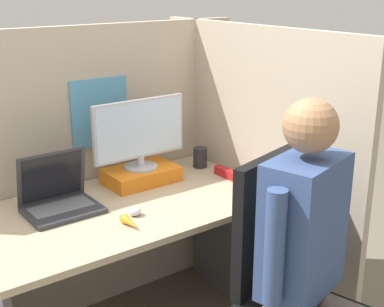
{
  "coord_description": "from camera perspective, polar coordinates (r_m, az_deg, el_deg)",
  "views": [
    {
      "loc": [
        -1.1,
        -1.61,
        1.72
      ],
      "look_at": [
        0.24,
        0.19,
        0.99
      ],
      "focal_mm": 50.0,
      "sensor_mm": 36.0,
      "label": 1
    }
  ],
  "objects": [
    {
      "name": "monitor",
      "position": [
        2.66,
        -5.62,
        2.28
      ],
      "size": [
        0.5,
        0.17,
        0.35
      ],
      "color": "#B2B2B7",
      "rests_on": "paper_box"
    },
    {
      "name": "laptop",
      "position": [
        2.45,
        -13.95,
        -4.79
      ],
      "size": [
        0.32,
        0.25,
        0.26
      ],
      "color": "#2D2D33",
      "rests_on": "desk"
    },
    {
      "name": "mouse",
      "position": [
        2.36,
        -6.12,
        -6.15
      ],
      "size": [
        0.06,
        0.05,
        0.04
      ],
      "color": "silver",
      "rests_on": "desk"
    },
    {
      "name": "desk",
      "position": [
        2.56,
        -7.04,
        -9.25
      ],
      "size": [
        1.39,
        0.77,
        0.74
      ],
      "color": "tan",
      "rests_on": "ground"
    },
    {
      "name": "office_chair",
      "position": [
        2.22,
        9.73,
        -14.01
      ],
      "size": [
        0.56,
        0.61,
        1.06
      ],
      "color": "black",
      "rests_on": "ground"
    },
    {
      "name": "carrot_toy",
      "position": [
        2.25,
        -6.62,
        -7.33
      ],
      "size": [
        0.04,
        0.13,
        0.04
      ],
      "color": "orange",
      "rests_on": "desk"
    },
    {
      "name": "person",
      "position": [
        1.99,
        12.5,
        -10.45
      ],
      "size": [
        0.47,
        0.47,
        1.34
      ],
      "color": "brown",
      "rests_on": "ground"
    },
    {
      "name": "paper_box",
      "position": [
        2.72,
        -5.44,
        -2.29
      ],
      "size": [
        0.36,
        0.23,
        0.08
      ],
      "color": "orange",
      "rests_on": "desk"
    },
    {
      "name": "stapler",
      "position": [
        2.79,
        3.71,
        -2.11
      ],
      "size": [
        0.04,
        0.16,
        0.04
      ],
      "color": "#A31919",
      "rests_on": "desk"
    },
    {
      "name": "cubicle_panel_back",
      "position": [
        2.81,
        -11.37,
        -2.25
      ],
      "size": [
        1.89,
        0.05,
        1.51
      ],
      "color": "tan",
      "rests_on": "ground"
    },
    {
      "name": "coffee_mug",
      "position": [
        2.92,
        0.87,
        -0.42
      ],
      "size": [
        0.08,
        0.08,
        0.11
      ],
      "color": "#232328",
      "rests_on": "desk"
    },
    {
      "name": "cubicle_panel_right",
      "position": [
        2.81,
        6.4,
        -2.06
      ],
      "size": [
        0.04,
        1.43,
        1.51
      ],
      "color": "tan",
      "rests_on": "ground"
    }
  ]
}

